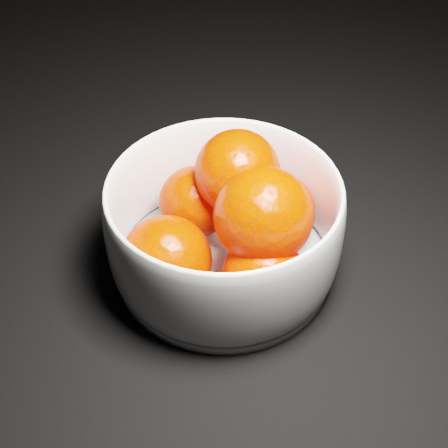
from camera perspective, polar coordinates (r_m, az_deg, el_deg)
The scene contains 2 objects.
bowl at distance 0.63m, azimuth -0.00°, elevation -0.39°, with size 0.24×0.24×0.12m.
orange_pile at distance 0.61m, azimuth 0.89°, elevation 0.24°, with size 0.19×0.21×0.14m.
Camera 1 is at (-0.00, -0.26, 0.49)m, focal length 50.00 mm.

